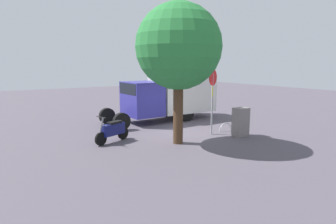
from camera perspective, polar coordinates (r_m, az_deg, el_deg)
The scene contains 7 objects.
ground_plane at distance 13.73m, azimuth 1.71°, elevation -4.35°, with size 60.00×60.00×0.00m, color #524A55.
box_truck_near at distance 16.89m, azimuth 0.20°, elevation 3.53°, with size 6.90×2.35×2.69m.
motorcycle at distance 12.35m, azimuth -11.05°, elevation -3.63°, with size 1.74×0.82×1.20m.
stop_sign at distance 13.38m, azimuth 8.96°, elevation 4.12°, with size 0.71×0.33×3.09m.
street_tree at distance 11.66m, azimuth 2.13°, elevation 12.93°, with size 3.49×3.49×5.76m.
utility_cabinet at distance 13.51m, azimuth 14.43°, elevation -1.99°, with size 0.68×0.50×1.33m, color slate.
bike_rack_hoop at distance 14.55m, azimuth 11.48°, elevation -3.75°, with size 0.85×0.85×0.05m, color #B7B7BC.
Camera 1 is at (7.55, 10.98, 3.30)m, focal length 30.23 mm.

